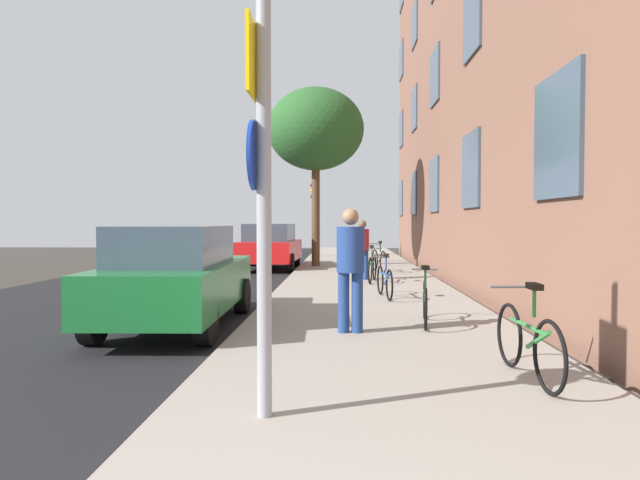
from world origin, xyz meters
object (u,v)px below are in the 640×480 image
Objects in this scene: bicycle_1 at (425,301)px; bicycle_3 at (372,268)px; pedestrian_0 at (351,262)px; bicycle_2 at (385,280)px; bicycle_0 at (528,341)px; car_1 at (270,246)px; bicycle_4 at (379,260)px; pedestrian_1 at (362,246)px; car_0 at (177,275)px; traffic_light at (316,205)px; sign_post at (261,172)px; tree_near at (316,130)px.

bicycle_1 is 6.02m from bicycle_3.
pedestrian_0 reaches higher than bicycle_1.
bicycle_1 is at bearing -85.34° from bicycle_3.
bicycle_2 is (-0.39, 3.00, 0.00)m from bicycle_1.
car_1 is at bearing 107.35° from bicycle_0.
bicycle_0 is at bearing -80.80° from bicycle_2.
car_1 reaches higher than bicycle_1.
pedestrian_1 is (-0.61, -2.36, 0.54)m from bicycle_4.
bicycle_0 is 0.96× the size of pedestrian_0.
bicycle_2 is at bearing 38.85° from car_0.
pedestrian_1 is at bearing -104.44° from bicycle_4.
pedestrian_1 is at bearing -55.51° from car_1.
bicycle_1 is 3.93m from car_0.
bicycle_3 is at bearing -57.04° from car_1.
pedestrian_0 is 2.89m from car_0.
bicycle_0 is at bearing -82.29° from pedestrian_1.
bicycle_1 is at bearing 30.73° from pedestrian_0.
bicycle_3 reaches higher than bicycle_1.
traffic_light is 17.28m from car_0.
pedestrian_1 is at bearing 110.47° from bicycle_3.
bicycle_4 is 2.50m from pedestrian_1.
bicycle_1 is at bearing -2.51° from car_0.
bicycle_0 is at bearing -72.65° from car_1.
bicycle_4 is at bearing -73.97° from traffic_light.
traffic_light is at bearing 100.12° from bicycle_3.
bicycle_4 reaches higher than bicycle_2.
bicycle_0 is 6.08m from bicycle_2.
pedestrian_0 is 7.34m from pedestrian_1.
traffic_light is at bearing 85.34° from car_0.
bicycle_0 is at bearing 24.70° from sign_post.
tree_near is (0.28, -5.95, 2.47)m from traffic_light.
car_0 is (-3.18, -6.47, -0.21)m from pedestrian_1.
pedestrian_1 is 5.52m from car_1.
sign_post is 21.47m from traffic_light.
tree_near is at bearing 6.02° from car_1.
pedestrian_1 is (-0.73, 6.64, 0.57)m from bicycle_1.
bicycle_0 is at bearing -81.36° from traffic_light.
bicycle_1 is (-0.58, 3.00, -0.03)m from bicycle_0.
car_1 is at bearing 109.00° from bicycle_1.
bicycle_3 is 1.01× the size of pedestrian_1.
pedestrian_0 is (-1.04, -9.69, 0.62)m from bicycle_4.
bicycle_3 is 0.38× the size of car_0.
traffic_light is (-0.58, 21.46, 0.41)m from sign_post.
bicycle_2 is 1.00× the size of bicycle_3.
bicycle_2 is at bearing -77.60° from tree_near.
tree_near is 3.91× the size of pedestrian_1.
bicycle_0 is 1.03× the size of bicycle_2.
sign_post is 2.07× the size of bicycle_4.
bicycle_2 is 4.53m from car_0.
tree_near is 3.73× the size of bicycle_4.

